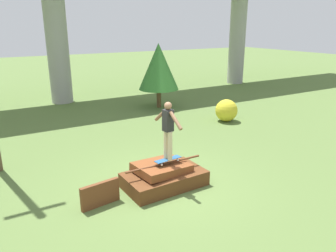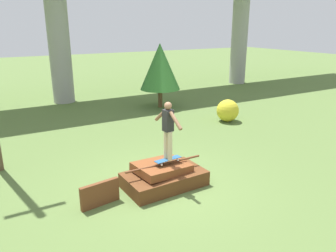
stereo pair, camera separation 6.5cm
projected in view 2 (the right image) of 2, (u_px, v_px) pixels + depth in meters
ground_plane at (164, 186)px, 8.50m from camera, size 80.00×80.00×0.00m
scrap_pile at (164, 176)px, 8.44m from camera, size 2.13×1.30×0.65m
scrap_plank_loose at (100, 194)px, 7.51m from camera, size 0.95×0.24×0.57m
skateboard at (168, 159)px, 8.32m from camera, size 0.75×0.27×0.09m
skater at (168, 127)px, 8.07m from camera, size 0.24×1.09×1.49m
tree_behind_left at (160, 67)px, 15.96m from camera, size 1.97×1.97×3.16m
bush_yellow_flowering at (228, 111)px, 14.01m from camera, size 0.95×0.95×0.95m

